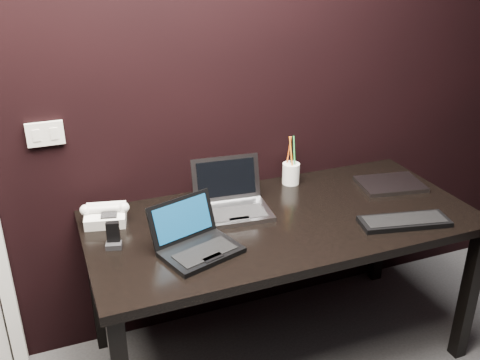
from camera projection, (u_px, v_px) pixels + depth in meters
name	position (u px, v px, depth m)	size (l,w,h in m)	color
wall_back	(187.00, 77.00, 2.35)	(4.00, 4.00, 0.00)	black
wall_switch	(45.00, 134.00, 2.21)	(0.15, 0.02, 0.10)	silver
desk	(283.00, 233.00, 2.38)	(1.70, 0.80, 0.74)	black
netbook	(196.00, 242.00, 2.08)	(0.36, 0.34, 0.19)	black
silver_laptop	(232.00, 203.00, 2.38)	(0.34, 0.31, 0.22)	#A2A2A7
ext_keyboard	(404.00, 221.00, 2.29)	(0.40, 0.21, 0.02)	black
closed_laptop	(390.00, 184.00, 2.64)	(0.34, 0.27, 0.02)	gray
desk_phone	(106.00, 215.00, 2.29)	(0.21, 0.19, 0.10)	white
mobile_phone	(113.00, 238.00, 2.11)	(0.07, 0.06, 0.11)	black
pen_cup	(291.00, 173.00, 2.65)	(0.10, 0.10, 0.25)	white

